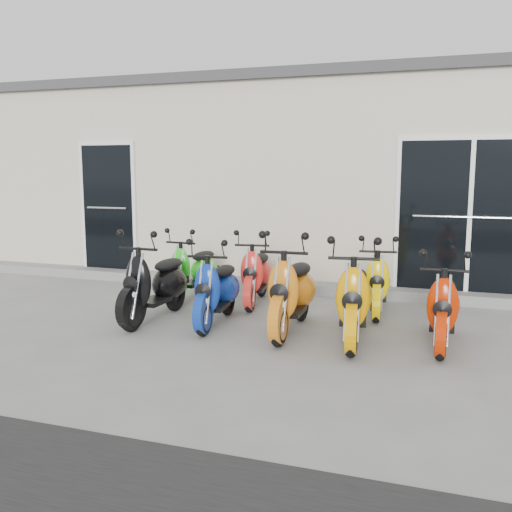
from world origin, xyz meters
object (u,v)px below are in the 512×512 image
object	(u,v)px
scooter_back_green	(193,263)
scooter_back_yellow	(377,273)
scooter_front_orange_a	(292,280)
scooter_front_blue	(217,280)
scooter_front_black	(155,274)
scooter_back_red	(256,266)
scooter_front_red	(444,296)
scooter_front_orange_b	(354,287)

from	to	relation	value
scooter_back_green	scooter_back_yellow	distance (m)	2.61
scooter_front_orange_a	scooter_back_green	bearing A→B (deg)	144.69
scooter_front_blue	scooter_front_orange_a	distance (m)	0.94
scooter_front_black	scooter_back_red	size ratio (longest dim) A/B	1.09
scooter_front_black	scooter_front_blue	world-z (taller)	scooter_front_black
scooter_front_blue	scooter_front_red	size ratio (longest dim) A/B	1.01
scooter_front_black	scooter_front_orange_a	size ratio (longest dim) A/B	0.96
scooter_front_blue	scooter_front_orange_b	xyz separation A→B (m)	(1.66, -0.13, 0.06)
scooter_front_black	scooter_front_red	world-z (taller)	scooter_front_black
scooter_front_blue	scooter_back_yellow	bearing A→B (deg)	28.66
scooter_front_black	scooter_front_orange_b	bearing A→B (deg)	0.22
scooter_front_orange_a	scooter_front_orange_b	size ratio (longest dim) A/B	1.01
scooter_front_blue	scooter_front_red	xyz separation A→B (m)	(2.58, -0.00, -0.00)
scooter_front_black	scooter_back_green	world-z (taller)	scooter_front_black
scooter_front_black	scooter_back_yellow	world-z (taller)	scooter_front_black
scooter_front_orange_a	scooter_back_red	world-z (taller)	scooter_front_orange_a
scooter_back_red	scooter_front_black	bearing A→B (deg)	-134.89
scooter_front_red	scooter_back_green	bearing A→B (deg)	161.63
scooter_front_red	scooter_front_orange_a	bearing A→B (deg)	-178.58
scooter_front_orange_b	scooter_back_green	bearing A→B (deg)	145.59
scooter_front_orange_b	scooter_back_red	world-z (taller)	scooter_front_orange_b
scooter_front_black	scooter_back_green	bearing A→B (deg)	95.01
scooter_front_orange_b	scooter_back_yellow	bearing A→B (deg)	79.03
scooter_front_red	scooter_back_red	size ratio (longest dim) A/B	1.01
scooter_front_orange_a	scooter_back_red	bearing A→B (deg)	123.32
scooter_front_black	scooter_back_red	xyz separation A→B (m)	(0.90, 1.23, -0.05)
scooter_front_orange_a	scooter_back_yellow	bearing A→B (deg)	54.24
scooter_back_green	scooter_front_orange_b	bearing A→B (deg)	-22.11
scooter_front_orange_a	scooter_front_orange_b	xyz separation A→B (m)	(0.72, -0.11, -0.01)
scooter_back_green	scooter_back_yellow	xyz separation A→B (m)	(2.61, -0.00, 0.00)
scooter_back_yellow	scooter_front_orange_a	bearing A→B (deg)	-130.75
scooter_front_black	scooter_front_orange_b	distance (m)	2.45
scooter_front_blue	scooter_front_red	distance (m)	2.58
scooter_front_red	scooter_back_yellow	world-z (taller)	scooter_front_red
scooter_front_orange_b	scooter_front_black	bearing A→B (deg)	171.34
scooter_back_green	scooter_back_yellow	world-z (taller)	scooter_back_yellow
scooter_back_green	scooter_back_red	bearing A→B (deg)	4.67
scooter_front_blue	scooter_front_orange_b	world-z (taller)	scooter_front_orange_b
scooter_front_black	scooter_back_yellow	size ratio (longest dim) A/B	1.10
scooter_front_orange_b	scooter_front_red	world-z (taller)	scooter_front_orange_b
scooter_front_black	scooter_back_green	xyz separation A→B (m)	(-0.07, 1.24, -0.06)
scooter_back_red	scooter_back_yellow	xyz separation A→B (m)	(1.64, 0.01, -0.01)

